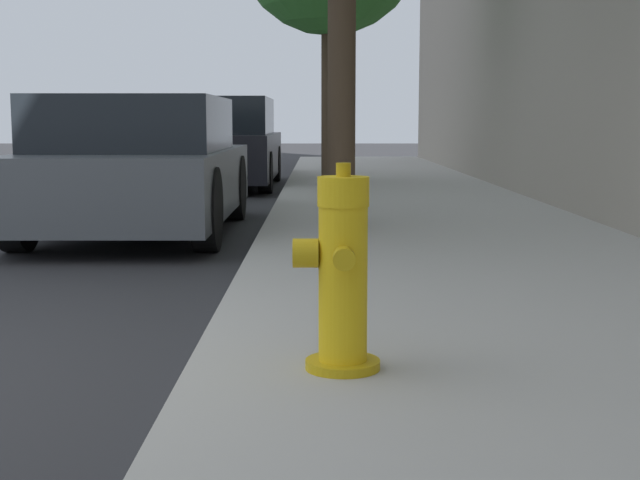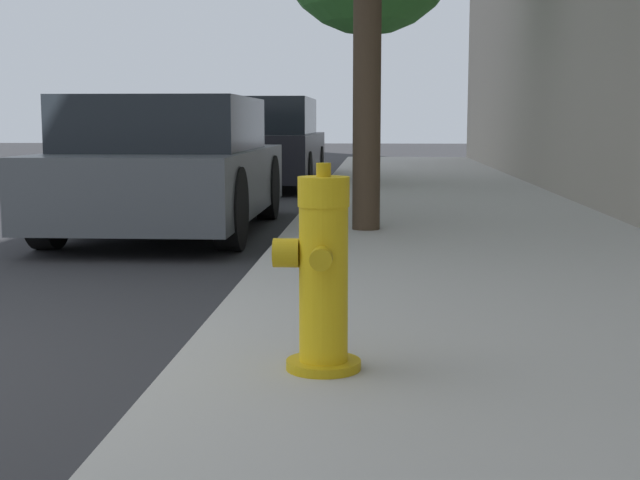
% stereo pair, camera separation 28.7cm
% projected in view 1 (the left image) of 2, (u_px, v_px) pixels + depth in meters
% --- Properties ---
extents(sidewalk_slab, '(3.08, 40.00, 0.15)m').
position_uv_depth(sidewalk_slab, '(583.00, 380.00, 3.49)').
color(sidewalk_slab, '#A8A59E').
rests_on(sidewalk_slab, ground_plane).
extents(fire_hydrant, '(0.33, 0.34, 0.78)m').
position_uv_depth(fire_hydrant, '(343.00, 276.00, 3.32)').
color(fire_hydrant, '#C39C11').
rests_on(fire_hydrant, sidewalk_slab).
extents(parked_car_near, '(1.77, 3.94, 1.31)m').
position_uv_depth(parked_car_near, '(141.00, 167.00, 8.52)').
color(parked_car_near, '#4C5156').
rests_on(parked_car_near, ground_plane).
extents(parked_car_mid, '(1.88, 4.43, 1.45)m').
position_uv_depth(parked_car_mid, '(220.00, 145.00, 14.59)').
color(parked_car_mid, black).
rests_on(parked_car_mid, ground_plane).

